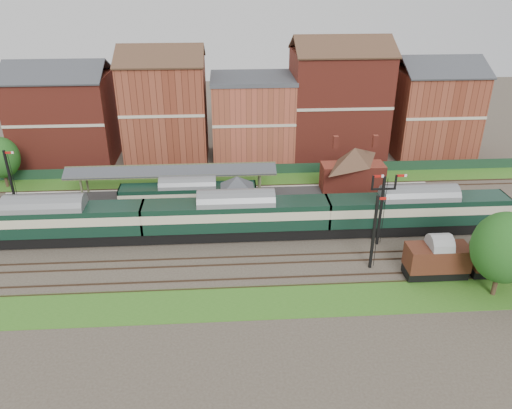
{
  "coord_description": "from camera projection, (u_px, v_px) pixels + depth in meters",
  "views": [
    {
      "loc": [
        -4.2,
        -48.53,
        27.97
      ],
      "look_at": [
        -0.94,
        2.0,
        3.0
      ],
      "focal_mm": 35.0,
      "sensor_mm": 36.0,
      "label": 1
    }
  ],
  "objects": [
    {
      "name": "semaphore_bracket",
      "position": [
        382.0,
        206.0,
        52.46
      ],
      "size": [
        3.6,
        0.25,
        8.18
      ],
      "color": "black",
      "rests_on": "ground"
    },
    {
      "name": "dmu_train",
      "position": [
        236.0,
        216.0,
        54.66
      ],
      "size": [
        60.7,
        3.19,
        4.66
      ],
      "color": "black",
      "rests_on": "ground"
    },
    {
      "name": "canopy",
      "position": [
        172.0,
        168.0,
        62.11
      ],
      "size": [
        26.0,
        3.89,
        4.08
      ],
      "color": "#4D5333",
      "rests_on": "platform"
    },
    {
      "name": "grass_front",
      "position": [
        276.0,
        301.0,
        45.29
      ],
      "size": [
        90.0,
        5.0,
        0.06
      ],
      "primitive_type": "cube",
      "color": "#2D6619",
      "rests_on": "ground"
    },
    {
      "name": "station_building",
      "position": [
        353.0,
        168.0,
        63.72
      ],
      "size": [
        8.1,
        8.1,
        5.9
      ],
      "color": "maroon",
      "rests_on": "platform"
    },
    {
      "name": "platform_railcar",
      "position": [
        188.0,
        196.0,
        60.37
      ],
      "size": [
        16.41,
        2.59,
        3.78
      ],
      "color": "black",
      "rests_on": "ground"
    },
    {
      "name": "semaphore_siding",
      "position": [
        374.0,
        231.0,
        48.52
      ],
      "size": [
        1.23,
        0.25,
        8.0
      ],
      "color": "black",
      "rests_on": "ground"
    },
    {
      "name": "town_backdrop",
      "position": [
        251.0,
        114.0,
        75.32
      ],
      "size": [
        69.0,
        10.0,
        16.0
      ],
      "color": "maroon",
      "rests_on": "ground"
    },
    {
      "name": "ground",
      "position": [
        265.0,
        236.0,
        56.05
      ],
      "size": [
        160.0,
        160.0,
        0.0
      ],
      "primitive_type": "plane",
      "color": "#473D33",
      "rests_on": "ground"
    },
    {
      "name": "signal_box",
      "position": [
        237.0,
        199.0,
        57.37
      ],
      "size": [
        5.4,
        5.4,
        6.0
      ],
      "color": "#516649",
      "rests_on": "ground"
    },
    {
      "name": "fence",
      "position": [
        255.0,
        169.0,
        71.83
      ],
      "size": [
        90.0,
        0.12,
        1.5
      ],
      "primitive_type": "cube",
      "color": "#193823",
      "rests_on": "ground"
    },
    {
      "name": "tree_far",
      "position": [
        504.0,
        248.0,
        44.04
      ],
      "size": [
        5.73,
        5.73,
        8.36
      ],
      "color": "#382619",
      "rests_on": "ground"
    },
    {
      "name": "grass_back",
      "position": [
        256.0,
        179.0,
        70.35
      ],
      "size": [
        90.0,
        4.5,
        0.06
      ],
      "primitive_type": "cube",
      "color": "#2D6619",
      "rests_on": "ground"
    },
    {
      "name": "brick_hut",
      "position": [
        306.0,
        212.0,
        58.72
      ],
      "size": [
        3.2,
        2.64,
        2.94
      ],
      "color": "maroon",
      "rests_on": "ground"
    },
    {
      "name": "goods_van_b",
      "position": [
        500.0,
        258.0,
        48.43
      ],
      "size": [
        5.5,
        2.39,
        3.34
      ],
      "color": "black",
      "rests_on": "ground"
    },
    {
      "name": "goods_van_a",
      "position": [
        437.0,
        259.0,
        48.0
      ],
      "size": [
        5.92,
        2.57,
        3.59
      ],
      "color": "black",
      "rests_on": "ground"
    },
    {
      "name": "tree_back",
      "position": [
        1.0,
        158.0,
        66.29
      ],
      "size": [
        4.82,
        4.82,
        7.04
      ],
      "color": "#382619",
      "rests_on": "ground"
    },
    {
      "name": "platform",
      "position": [
        221.0,
        196.0,
        64.26
      ],
      "size": [
        55.0,
        3.4,
        1.0
      ],
      "primitive_type": "cube",
      "color": "#2D2D2D",
      "rests_on": "ground"
    },
    {
      "name": "semaphore_platform_end",
      "position": [
        11.0,
        181.0,
        59.64
      ],
      "size": [
        1.23,
        0.25,
        8.0
      ],
      "color": "black",
      "rests_on": "ground"
    }
  ]
}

